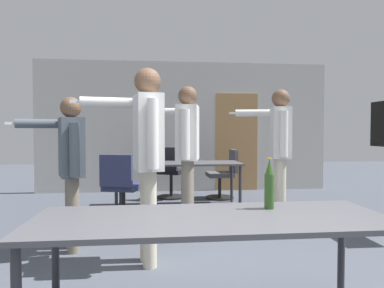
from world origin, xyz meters
TOP-DOWN VIEW (x-y plane):
  - back_wall at (0.03, 5.65)m, footprint 6.06×0.12m
  - conference_table_near at (-0.26, 0.48)m, footprint 2.10×0.74m
  - conference_table_far at (-0.24, 4.08)m, footprint 2.05×0.74m
  - person_right_polo at (1.08, 3.01)m, footprint 0.78×0.72m
  - person_near_casual at (-0.21, 2.84)m, footprint 0.80×0.80m
  - person_center_tall at (-0.68, 1.68)m, footprint 0.88×0.60m
  - person_far_watching at (-1.47, 2.14)m, footprint 0.84×0.56m
  - office_chair_near_pushed at (0.66, 4.74)m, footprint 0.56×0.52m
  - office_chair_side_rolled at (-0.35, 4.82)m, footprint 0.63×0.66m
  - office_chair_far_left at (-1.07, 3.23)m, footprint 0.57×0.62m
  - beer_bottle at (0.15, 0.65)m, footprint 0.06×0.06m

SIDE VIEW (x-z plane):
  - office_chair_near_pushed at x=0.66m, z-range -0.04..0.87m
  - office_chair_far_left at x=-1.07m, z-range -0.03..0.91m
  - office_chair_side_rolled at x=-0.35m, z-range -0.02..0.94m
  - conference_table_far at x=-0.24m, z-range 0.30..1.04m
  - conference_table_near at x=-0.26m, z-range 0.30..1.04m
  - beer_bottle at x=0.15m, z-range 0.72..1.06m
  - person_far_watching at x=-1.47m, z-range 0.17..1.76m
  - person_near_casual at x=-0.21m, z-range 0.19..2.00m
  - person_right_polo at x=1.08m, z-range 0.20..2.01m
  - person_center_tall at x=-0.68m, z-range 0.20..2.03m
  - back_wall at x=0.03m, z-range -0.01..2.68m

